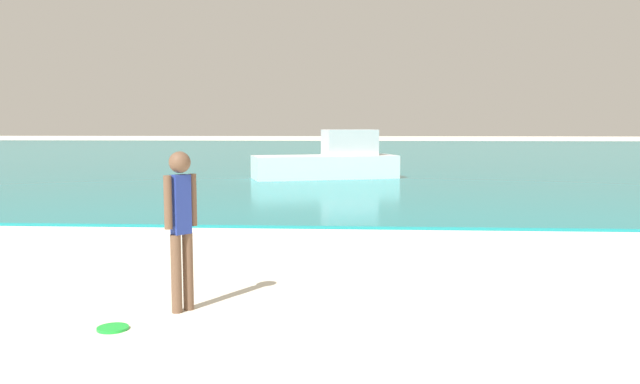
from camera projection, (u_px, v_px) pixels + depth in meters
The scene contains 4 objects.
water at pixel (359, 153), 41.57m from camera, with size 160.00×60.00×0.06m, color teal.
person_standing at pixel (181, 221), 6.57m from camera, with size 0.27×0.31×1.66m.
frisbee at pixel (113, 328), 6.06m from camera, with size 0.30×0.30×0.03m, color green.
boat_near at pixel (330, 161), 22.20m from camera, with size 5.19×3.03×1.68m.
Camera 1 is at (0.01, -0.64, 1.94)m, focal length 35.94 mm.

